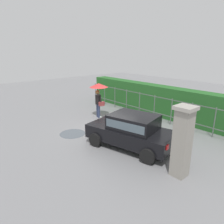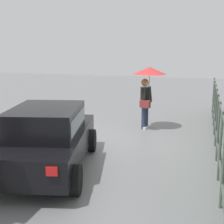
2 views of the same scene
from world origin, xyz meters
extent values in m
plane|color=slate|center=(0.00, 0.00, 0.00)|extent=(40.00, 40.00, 0.00)
cube|color=black|center=(2.42, -0.71, 0.58)|extent=(3.98, 2.47, 0.60)
cube|color=black|center=(2.57, -0.67, 1.18)|extent=(2.19, 1.85, 0.60)
cube|color=#4C5B66|center=(2.57, -0.67, 1.20)|extent=(2.04, 1.83, 0.33)
cylinder|color=black|center=(1.41, -1.82, 0.30)|extent=(0.63, 0.32, 0.60)
cylinder|color=black|center=(1.01, -0.19, 0.30)|extent=(0.63, 0.32, 0.60)
cylinder|color=black|center=(3.84, -1.23, 0.30)|extent=(0.63, 0.32, 0.60)
cylinder|color=black|center=(3.44, 0.40, 0.30)|extent=(0.63, 0.32, 0.60)
cube|color=red|center=(4.36, -0.80, 0.73)|extent=(0.11, 0.21, 0.16)
cube|color=red|center=(4.10, 0.27, 0.73)|extent=(0.11, 0.21, 0.16)
cylinder|color=#2D3856|center=(-1.83, 0.76, 0.43)|extent=(0.15, 0.15, 0.86)
cylinder|color=#2D3856|center=(-1.63, 0.71, 0.43)|extent=(0.15, 0.15, 0.86)
cube|color=white|center=(-1.81, 0.82, 0.04)|extent=(0.26, 0.10, 0.08)
cube|color=white|center=(-1.62, 0.77, 0.04)|extent=(0.26, 0.10, 0.08)
cylinder|color=black|center=(-1.73, 0.73, 1.15)|extent=(0.34, 0.34, 0.58)
sphere|color=#DBAD89|center=(-1.73, 0.73, 1.58)|extent=(0.22, 0.22, 0.22)
sphere|color=olive|center=(-1.74, 0.71, 1.60)|extent=(0.25, 0.25, 0.25)
cylinder|color=black|center=(-1.92, 0.87, 1.18)|extent=(0.24, 0.14, 0.56)
cylinder|color=black|center=(-1.50, 0.76, 1.18)|extent=(0.24, 0.14, 0.56)
cylinder|color=#B2B2B7|center=(-1.78, 0.85, 1.50)|extent=(0.02, 0.02, 0.77)
cone|color=red|center=(-1.78, 0.85, 2.00)|extent=(1.12, 1.12, 0.24)
cube|color=maroon|center=(-1.45, 0.79, 0.91)|extent=(0.24, 0.37, 0.24)
cube|color=gray|center=(5.00, -0.98, 1.15)|extent=(0.48, 0.48, 2.30)
cube|color=#9E998E|center=(5.00, -0.98, 2.36)|extent=(0.60, 0.60, 0.12)
cylinder|color=#59605B|center=(-5.11, 3.03, 0.75)|extent=(0.05, 0.05, 1.50)
cylinder|color=#59605B|center=(-3.93, 3.03, 0.75)|extent=(0.05, 0.05, 1.50)
cylinder|color=#59605B|center=(-2.75, 3.03, 0.75)|extent=(0.05, 0.05, 1.50)
cylinder|color=#59605B|center=(-1.57, 3.03, 0.75)|extent=(0.05, 0.05, 1.50)
cylinder|color=#59605B|center=(-0.39, 3.03, 0.75)|extent=(0.05, 0.05, 1.50)
cylinder|color=#59605B|center=(0.80, 3.03, 0.75)|extent=(0.05, 0.05, 1.50)
cylinder|color=#59605B|center=(1.98, 3.03, 0.75)|extent=(0.05, 0.05, 1.50)
cylinder|color=#59605B|center=(3.16, 3.03, 0.75)|extent=(0.05, 0.05, 1.50)
cylinder|color=#59605B|center=(4.34, 3.03, 0.75)|extent=(0.05, 0.05, 1.50)
cube|color=#59605B|center=(0.21, 3.03, 1.42)|extent=(10.64, 0.03, 0.04)
cube|color=#59605B|center=(0.21, 3.03, 0.45)|extent=(10.64, 0.03, 0.04)
cube|color=#235B23|center=(0.21, 3.99, 0.95)|extent=(11.64, 0.90, 1.90)
cylinder|color=#4C545B|center=(-0.47, -1.86, 0.00)|extent=(1.28, 1.28, 0.00)
camera|label=1|loc=(8.08, -6.64, 4.06)|focal=32.93mm
camera|label=2|loc=(8.38, 2.63, 2.79)|focal=48.64mm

